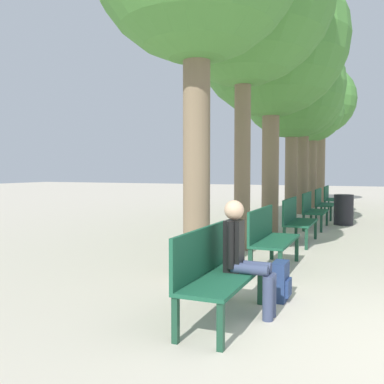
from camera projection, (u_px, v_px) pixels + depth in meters
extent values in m
cube|color=#195138|center=(223.00, 279.00, 4.47)|extent=(0.53, 1.51, 0.04)
cube|color=#195138|center=(202.00, 251.00, 4.55)|extent=(0.04, 1.51, 0.50)
cube|color=#19422D|center=(221.00, 327.00, 3.74)|extent=(0.06, 0.06, 0.43)
cube|color=#19422D|center=(260.00, 286.00, 5.05)|extent=(0.06, 0.06, 0.43)
cube|color=#19422D|center=(176.00, 320.00, 3.91)|extent=(0.06, 0.06, 0.43)
cube|color=#19422D|center=(225.00, 282.00, 5.22)|extent=(0.06, 0.06, 0.43)
cube|color=#195138|center=(276.00, 241.00, 6.84)|extent=(0.53, 1.51, 0.04)
cube|color=#195138|center=(261.00, 223.00, 6.92)|extent=(0.04, 1.51, 0.50)
cube|color=#19422D|center=(280.00, 266.00, 6.11)|extent=(0.06, 0.06, 0.43)
cube|color=#19422D|center=(297.00, 249.00, 7.42)|extent=(0.06, 0.06, 0.43)
cube|color=#19422D|center=(250.00, 263.00, 6.28)|extent=(0.06, 0.06, 0.43)
cube|color=#19422D|center=(272.00, 247.00, 7.59)|extent=(0.06, 0.06, 0.43)
cube|color=#195138|center=(301.00, 223.00, 9.21)|extent=(0.53, 1.51, 0.04)
cube|color=#195138|center=(290.00, 210.00, 9.29)|extent=(0.04, 1.51, 0.50)
cube|color=#19422D|center=(306.00, 239.00, 8.48)|extent=(0.06, 0.06, 0.43)
cube|color=#19422D|center=(315.00, 230.00, 9.79)|extent=(0.06, 0.06, 0.43)
cube|color=#19422D|center=(284.00, 238.00, 8.65)|extent=(0.06, 0.06, 0.43)
cube|color=#19422D|center=(296.00, 229.00, 9.96)|extent=(0.06, 0.06, 0.43)
cube|color=#195138|center=(316.00, 212.00, 11.58)|extent=(0.53, 1.51, 0.04)
cube|color=#195138|center=(307.00, 202.00, 11.66)|extent=(0.04, 1.51, 0.50)
cube|color=#19422D|center=(321.00, 224.00, 10.85)|extent=(0.06, 0.06, 0.43)
cube|color=#19422D|center=(327.00, 218.00, 12.16)|extent=(0.06, 0.06, 0.43)
cube|color=#19422D|center=(304.00, 223.00, 11.02)|extent=(0.06, 0.06, 0.43)
cube|color=#19422D|center=(311.00, 217.00, 12.33)|extent=(0.06, 0.06, 0.43)
cube|color=#195138|center=(326.00, 205.00, 13.95)|extent=(0.53, 1.51, 0.04)
cube|color=#195138|center=(318.00, 196.00, 14.03)|extent=(0.04, 1.51, 0.50)
cube|color=#19422D|center=(331.00, 214.00, 13.22)|extent=(0.06, 0.06, 0.43)
cube|color=#19422D|center=(335.00, 210.00, 14.53)|extent=(0.06, 0.06, 0.43)
cube|color=#19422D|center=(316.00, 214.00, 13.39)|extent=(0.06, 0.06, 0.43)
cube|color=#19422D|center=(321.00, 210.00, 14.70)|extent=(0.06, 0.06, 0.43)
cube|color=#195138|center=(333.00, 200.00, 16.32)|extent=(0.53, 1.51, 0.04)
cube|color=#195138|center=(326.00, 192.00, 16.40)|extent=(0.04, 1.51, 0.50)
cube|color=#19422D|center=(337.00, 207.00, 15.59)|extent=(0.06, 0.06, 0.43)
cube|color=#19422D|center=(340.00, 204.00, 16.90)|extent=(0.06, 0.06, 0.43)
cube|color=#19422D|center=(325.00, 207.00, 15.76)|extent=(0.06, 0.06, 0.43)
cube|color=#19422D|center=(329.00, 204.00, 17.07)|extent=(0.06, 0.06, 0.43)
cylinder|color=#7A664C|center=(197.00, 147.00, 6.26)|extent=(0.40, 0.40, 3.85)
cylinder|color=#7A664C|center=(242.00, 148.00, 8.42)|extent=(0.32, 0.32, 4.03)
cylinder|color=#7A664C|center=(270.00, 158.00, 10.71)|extent=(0.42, 0.42, 3.75)
sphere|color=#478438|center=(272.00, 41.00, 10.56)|extent=(3.76, 3.76, 3.76)
cylinder|color=#7A664C|center=(291.00, 168.00, 13.40)|extent=(0.38, 0.38, 3.31)
sphere|color=#478438|center=(292.00, 86.00, 13.27)|extent=(3.23, 3.23, 3.23)
cylinder|color=#7A664C|center=(302.00, 167.00, 15.43)|extent=(0.44, 0.44, 3.40)
sphere|color=#478438|center=(303.00, 97.00, 15.30)|extent=(2.86, 2.86, 2.86)
cylinder|color=#7A664C|center=(312.00, 168.00, 17.89)|extent=(0.39, 0.39, 3.34)
sphere|color=#478438|center=(313.00, 111.00, 17.76)|extent=(2.52, 2.52, 2.52)
cylinder|color=#7A664C|center=(320.00, 161.00, 20.40)|extent=(0.50, 0.50, 4.00)
sphere|color=#478438|center=(321.00, 100.00, 20.25)|extent=(3.27, 3.27, 3.27)
cylinder|color=#384260|center=(250.00, 269.00, 4.56)|extent=(0.40, 0.12, 0.12)
cylinder|color=#384260|center=(268.00, 298.00, 4.50)|extent=(0.12, 0.12, 0.47)
cylinder|color=#384260|center=(253.00, 266.00, 4.69)|extent=(0.40, 0.12, 0.12)
cylinder|color=#384260|center=(271.00, 295.00, 4.63)|extent=(0.12, 0.12, 0.47)
cube|color=black|center=(234.00, 246.00, 4.69)|extent=(0.18, 0.22, 0.57)
cylinder|color=black|center=(231.00, 245.00, 4.58)|extent=(0.08, 0.08, 0.51)
cylinder|color=black|center=(237.00, 242.00, 4.80)|extent=(0.08, 0.08, 0.51)
sphere|color=tan|center=(234.00, 210.00, 4.67)|extent=(0.22, 0.22, 0.22)
cube|color=navy|center=(280.00, 281.00, 5.21)|extent=(0.17, 0.34, 0.47)
cube|color=navy|center=(289.00, 288.00, 5.17)|extent=(0.04, 0.24, 0.21)
cylinder|color=#232328|center=(344.00, 210.00, 12.33)|extent=(0.54, 0.54, 0.88)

